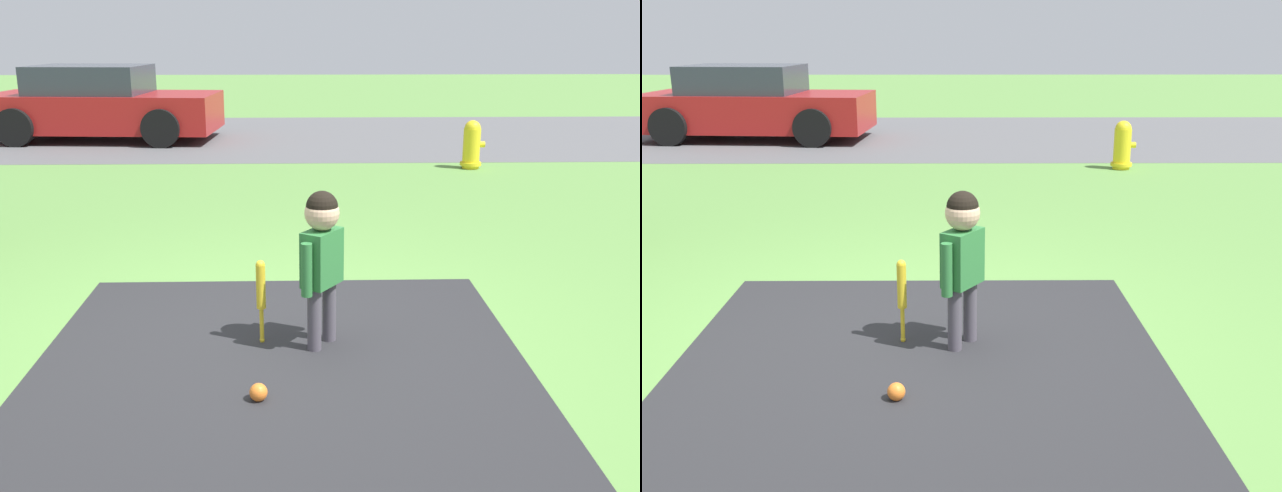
{
  "view_description": "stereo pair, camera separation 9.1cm",
  "coord_description": "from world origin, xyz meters",
  "views": [
    {
      "loc": [
        0.27,
        -4.23,
        1.85
      ],
      "look_at": [
        0.39,
        0.21,
        0.52
      ],
      "focal_mm": 40.0,
      "sensor_mm": 36.0,
      "label": 1
    },
    {
      "loc": [
        0.36,
        -4.23,
        1.85
      ],
      "look_at": [
        0.39,
        0.21,
        0.52
      ],
      "focal_mm": 40.0,
      "sensor_mm": 36.0,
      "label": 2
    }
  ],
  "objects": [
    {
      "name": "baseball_bat",
      "position": [
        0.02,
        -0.14,
        0.35
      ],
      "size": [
        0.06,
        0.06,
        0.54
      ],
      "color": "yellow",
      "rests_on": "ground"
    },
    {
      "name": "fire_hydrant",
      "position": [
        2.71,
        5.77,
        0.33
      ],
      "size": [
        0.34,
        0.3,
        0.68
      ],
      "color": "yellow",
      "rests_on": "ground"
    },
    {
      "name": "street_strip",
      "position": [
        0.0,
        9.23,
        0.0
      ],
      "size": [
        40.0,
        6.0,
        0.01
      ],
      "color": "#59595B",
      "rests_on": "ground"
    },
    {
      "name": "child",
      "position": [
        0.39,
        -0.19,
        0.63
      ],
      "size": [
        0.27,
        0.34,
        0.97
      ],
      "rotation": [
        0.0,
        0.0,
        0.97
      ],
      "color": "#4C4751",
      "rests_on": "ground"
    },
    {
      "name": "ground_plane",
      "position": [
        0.0,
        0.0,
        0.0
      ],
      "size": [
        60.0,
        60.0,
        0.0
      ],
      "primitive_type": "plane",
      "color": "#5B8C42"
    },
    {
      "name": "sports_ball",
      "position": [
        0.04,
        -0.88,
        0.05
      ],
      "size": [
        0.1,
        0.1,
        0.1
      ],
      "color": "orange",
      "rests_on": "ground"
    },
    {
      "name": "parked_car",
      "position": [
        -3.28,
        8.8,
        0.62
      ],
      "size": [
        4.14,
        2.2,
        1.31
      ],
      "rotation": [
        0.0,
        0.0,
        -0.07
      ],
      "color": "maroon",
      "rests_on": "ground"
    }
  ]
}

